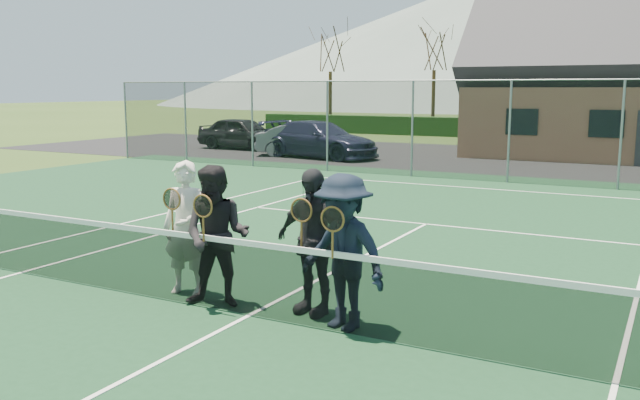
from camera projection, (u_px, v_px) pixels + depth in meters
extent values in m
plane|color=#2E4619|center=(547.00, 162.00, 25.62)|extent=(220.00, 220.00, 0.00)
cube|color=#14381E|center=(249.00, 317.00, 8.24)|extent=(30.00, 30.00, 0.02)
cube|color=black|center=(445.00, 157.00, 27.49)|extent=(40.00, 12.00, 0.01)
cube|color=black|center=(588.00, 131.00, 35.96)|extent=(40.00, 1.20, 1.10)
cone|color=slate|center=(468.00, 46.00, 101.01)|extent=(110.00, 110.00, 18.00)
imported|color=black|center=(243.00, 133.00, 30.97)|extent=(4.41, 1.96, 1.48)
imported|color=gray|center=(305.00, 140.00, 27.93)|extent=(4.22, 2.82, 1.32)
imported|color=#1B1C36|center=(319.00, 140.00, 27.13)|extent=(5.36, 2.90, 1.47)
cube|color=white|center=(493.00, 189.00, 18.56)|extent=(10.97, 0.06, 0.01)
cube|color=white|center=(21.00, 273.00, 10.16)|extent=(0.06, 23.77, 0.01)
cube|color=white|center=(615.00, 385.00, 6.31)|extent=(0.06, 23.77, 0.01)
cube|color=white|center=(426.00, 224.00, 13.80)|extent=(8.23, 0.06, 0.01)
cube|color=white|center=(249.00, 316.00, 8.24)|extent=(0.06, 12.80, 0.01)
cube|color=black|center=(248.00, 280.00, 8.16)|extent=(11.60, 0.02, 0.88)
cube|color=white|center=(248.00, 243.00, 8.09)|extent=(11.60, 0.03, 0.07)
cylinder|color=slate|center=(126.00, 121.00, 26.74)|extent=(0.07, 0.07, 3.00)
cylinder|color=slate|center=(186.00, 123.00, 25.33)|extent=(0.07, 0.07, 3.00)
cylinder|color=slate|center=(252.00, 125.00, 23.93)|extent=(0.07, 0.07, 3.00)
cylinder|color=slate|center=(327.00, 127.00, 22.53)|extent=(0.07, 0.07, 3.00)
cylinder|color=slate|center=(412.00, 129.00, 21.13)|extent=(0.07, 0.07, 3.00)
cylinder|color=slate|center=(509.00, 132.00, 19.73)|extent=(0.07, 0.07, 3.00)
cylinder|color=slate|center=(621.00, 136.00, 18.33)|extent=(0.07, 0.07, 3.00)
cube|color=black|center=(509.00, 132.00, 19.73)|extent=(30.00, 0.03, 3.00)
cylinder|color=slate|center=(512.00, 80.00, 19.48)|extent=(30.00, 0.04, 0.04)
cube|color=black|center=(522.00, 122.00, 25.83)|extent=(1.20, 0.06, 1.00)
cube|color=black|center=(606.00, 124.00, 24.42)|extent=(1.20, 0.06, 1.00)
cylinder|color=#352513|center=(330.00, 101.00, 44.08)|extent=(0.22, 0.22, 3.85)
cylinder|color=#392614|center=(433.00, 103.00, 40.81)|extent=(0.22, 0.22, 3.85)
cylinder|color=#3A2915|center=(633.00, 105.00, 35.67)|extent=(0.22, 0.22, 3.85)
imported|color=white|center=(186.00, 228.00, 9.02)|extent=(0.73, 0.56, 1.80)
torus|color=brown|center=(172.00, 199.00, 8.72)|extent=(0.29, 0.02, 0.29)
cylinder|color=black|center=(172.00, 199.00, 8.72)|extent=(0.25, 0.00, 0.25)
cylinder|color=brown|center=(173.00, 220.00, 8.76)|extent=(0.03, 0.03, 0.32)
imported|color=black|center=(217.00, 236.00, 8.51)|extent=(1.04, 0.92, 1.80)
torus|color=brown|center=(203.00, 206.00, 8.20)|extent=(0.29, 0.02, 0.29)
cylinder|color=black|center=(203.00, 206.00, 8.20)|extent=(0.25, 0.00, 0.25)
cylinder|color=brown|center=(203.00, 229.00, 8.25)|extent=(0.03, 0.03, 0.32)
imported|color=black|center=(313.00, 241.00, 8.22)|extent=(1.11, 0.59, 1.80)
torus|color=brown|center=(301.00, 210.00, 7.92)|extent=(0.29, 0.02, 0.29)
cylinder|color=black|center=(301.00, 210.00, 7.92)|extent=(0.25, 0.00, 0.25)
cylinder|color=brown|center=(302.00, 234.00, 7.97)|extent=(0.03, 0.03, 0.32)
imported|color=black|center=(343.00, 252.00, 7.68)|extent=(1.29, 0.92, 1.80)
torus|color=brown|center=(333.00, 219.00, 7.38)|extent=(0.29, 0.02, 0.29)
cylinder|color=black|center=(333.00, 219.00, 7.38)|extent=(0.25, 0.00, 0.25)
cylinder|color=brown|center=(332.00, 244.00, 7.42)|extent=(0.03, 0.03, 0.32)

